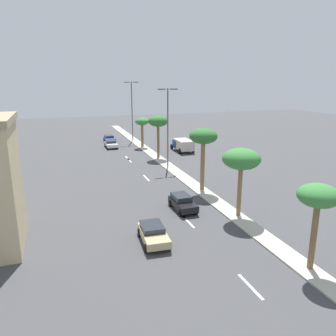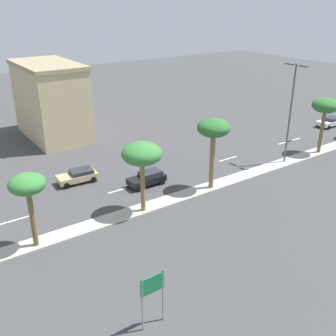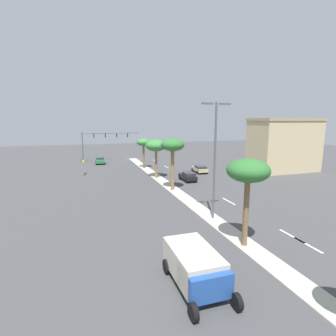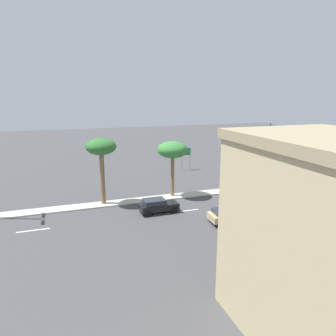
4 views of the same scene
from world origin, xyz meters
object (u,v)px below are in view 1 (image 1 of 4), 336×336
at_px(sedan_white_leading, 111,144).
at_px(palm_tree_right, 158,122).
at_px(sedan_tan_front, 153,233).
at_px(palm_tree_near, 142,123).
at_px(street_lamp_outboard, 168,122).
at_px(sedan_black_outboard, 182,202).
at_px(street_lamp_inboard, 132,107).
at_px(sedan_blue_left, 109,138).
at_px(palm_tree_far, 318,198).
at_px(palm_tree_rear, 203,138).
at_px(box_truck, 183,144).
at_px(palm_tree_mid, 241,160).

bearing_deg(sedan_white_leading, palm_tree_right, -61.14).
bearing_deg(sedan_tan_front, palm_tree_near, 76.81).
bearing_deg(street_lamp_outboard, sedan_black_outboard, -103.69).
bearing_deg(street_lamp_inboard, sedan_blue_left, 176.39).
height_order(palm_tree_far, sedan_white_leading, palm_tree_far).
height_order(palm_tree_rear, sedan_white_leading, palm_tree_rear).
bearing_deg(palm_tree_near, sedan_black_outboard, -97.35).
height_order(palm_tree_far, sedan_tan_front, palm_tree_far).
xyz_separation_m(palm_tree_rear, street_lamp_inboard, (-0.45, 33.77, 0.80)).
distance_m(palm_tree_far, box_truck, 39.02).
height_order(palm_tree_mid, sedan_tan_front, palm_tree_mid).
relative_size(sedan_black_outboard, sedan_tan_front, 0.94).
relative_size(palm_tree_near, sedan_black_outboard, 1.38).
relative_size(palm_tree_mid, palm_tree_near, 1.18).
relative_size(palm_tree_mid, sedan_blue_left, 1.57).
height_order(palm_tree_right, sedan_black_outboard, palm_tree_right).
xyz_separation_m(sedan_blue_left, sedan_white_leading, (-0.65, -5.97, 0.01)).
xyz_separation_m(street_lamp_outboard, sedan_blue_left, (-4.93, 22.64, -5.84)).
bearing_deg(palm_tree_rear, street_lamp_outboard, 91.61).
xyz_separation_m(palm_tree_right, sedan_black_outboard, (-4.31, -22.13, -5.06)).
xyz_separation_m(palm_tree_right, box_truck, (5.62, 3.48, -4.60)).
bearing_deg(box_truck, sedan_black_outboard, -111.20).
bearing_deg(palm_tree_far, palm_tree_rear, 90.20).
height_order(palm_tree_rear, box_truck, palm_tree_rear).
bearing_deg(street_lamp_outboard, palm_tree_rear, -88.39).
distance_m(palm_tree_far, street_lamp_outboard, 29.09).
relative_size(palm_tree_right, street_lamp_inboard, 0.57).
height_order(palm_tree_right, sedan_blue_left, palm_tree_right).
relative_size(palm_tree_far, sedan_black_outboard, 1.52).
distance_m(palm_tree_right, street_lamp_inboard, 16.49).
bearing_deg(sedan_black_outboard, palm_tree_mid, -36.00).
bearing_deg(palm_tree_rear, sedan_black_outboard, -131.65).
distance_m(palm_tree_right, sedan_tan_front, 29.56).
relative_size(street_lamp_outboard, sedan_tan_front, 2.69).
xyz_separation_m(palm_tree_rear, sedan_tan_front, (-8.90, -10.39, -5.39)).
distance_m(sedan_black_outboard, sedan_white_leading, 32.95).
xyz_separation_m(palm_tree_mid, street_lamp_outboard, (-0.44, 19.44, 1.11)).
relative_size(palm_tree_right, box_truck, 1.22).
distance_m(palm_tree_mid, palm_tree_near, 34.73).
relative_size(palm_tree_far, palm_tree_mid, 0.93).
height_order(palm_tree_right, palm_tree_near, palm_tree_right).
relative_size(palm_tree_mid, palm_tree_right, 0.95).
distance_m(palm_tree_far, sedan_blue_left, 52.14).
height_order(palm_tree_rear, sedan_blue_left, palm_tree_rear).
relative_size(sedan_tan_front, sedan_white_leading, 1.03).
relative_size(palm_tree_near, sedan_tan_front, 1.30).
relative_size(palm_tree_mid, box_truck, 1.15).
xyz_separation_m(palm_tree_near, sedan_white_leading, (-5.70, 1.39, -3.83)).
bearing_deg(palm_tree_far, street_lamp_outboard, 90.75).
height_order(sedan_black_outboard, box_truck, box_truck).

